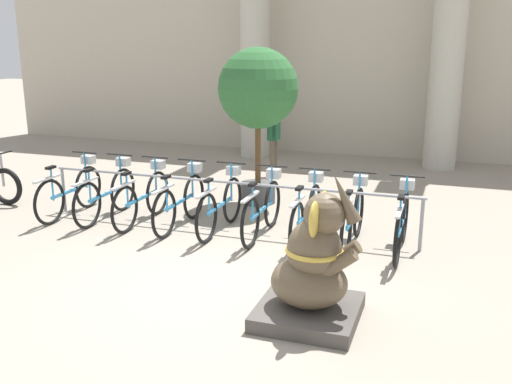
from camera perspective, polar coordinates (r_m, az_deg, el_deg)
name	(u,v)px	position (r m, az deg, el deg)	size (l,w,h in m)	color
ground_plane	(222,285)	(6.87, -3.46, -9.29)	(60.00, 60.00, 0.00)	gray
building_facade	(355,33)	(14.58, 9.83, 15.43)	(20.00, 0.20, 6.00)	#BCB29E
column_left	(255,49)	(14.16, -0.09, 14.14)	(0.90, 0.90, 5.16)	#BCB7A8
column_right	(448,50)	(13.38, 18.67, 13.34)	(0.90, 0.90, 5.16)	#BCB7A8
bike_rack	(223,189)	(8.64, -3.29, 0.34)	(5.93, 0.05, 0.77)	gray
bicycle_0	(71,191)	(9.88, -18.03, 0.14)	(0.48, 1.75, 0.99)	black
bicycle_1	(107,193)	(9.53, -14.70, -0.14)	(0.48, 1.75, 0.99)	black
bicycle_2	(143,197)	(9.18, -11.25, -0.50)	(0.48, 1.75, 0.99)	black
bicycle_3	(181,201)	(8.86, -7.55, -0.90)	(0.48, 1.75, 0.99)	black
bicycle_4	(221,205)	(8.60, -3.54, -1.28)	(0.48, 1.75, 0.99)	black
bicycle_5	(263,209)	(8.37, 0.67, -1.71)	(0.48, 1.75, 0.99)	black
bicycle_6	(307,213)	(8.19, 5.09, -2.14)	(0.48, 1.75, 0.99)	black
bicycle_7	(353,218)	(8.07, 9.69, -2.56)	(0.48, 1.75, 0.99)	black
bicycle_8	(402,223)	(7.97, 14.38, -3.04)	(0.48, 1.75, 0.99)	black
elephant_statue	(313,271)	(5.88, 5.72, -7.86)	(1.03, 1.03, 1.61)	#4C4742
person_pedestrian	(274,132)	(12.06, 1.80, 6.05)	(0.21, 0.47, 1.61)	brown
potted_tree	(258,94)	(9.90, 0.20, 9.80)	(1.39, 1.39, 2.72)	#4C4C4C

